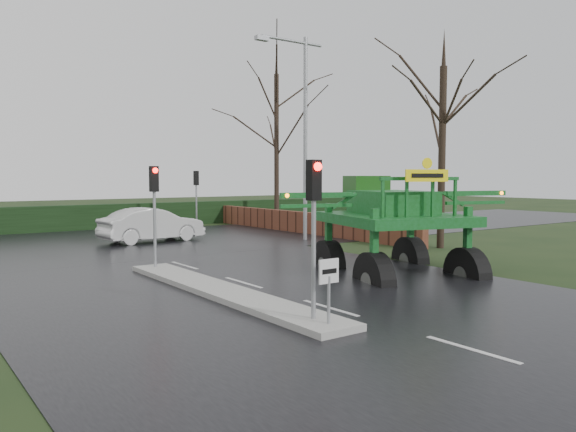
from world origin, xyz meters
TOP-DOWN VIEW (x-y plane):
  - ground at (0.00, 0.00)m, footprint 140.00×140.00m
  - road_main at (0.00, 10.00)m, footprint 14.00×80.00m
  - road_cross at (0.00, 16.00)m, footprint 80.00×12.00m
  - median_island at (-1.30, 3.00)m, footprint 1.20×10.00m
  - hedge_row at (0.00, 24.00)m, footprint 44.00×0.90m
  - brick_wall at (10.50, 16.00)m, footprint 0.40×20.00m
  - keep_left_sign at (-1.30, -1.50)m, footprint 0.50×0.07m
  - traffic_signal_near at (-1.30, -1.01)m, footprint 0.26×0.33m
  - traffic_signal_mid at (-1.30, 7.49)m, footprint 0.26×0.33m
  - traffic_signal_far at (6.50, 20.01)m, footprint 0.26×0.33m
  - street_light_right at (8.19, 12.00)m, footprint 3.85×0.30m
  - tree_right_near at (11.50, 6.00)m, footprint 5.60×5.60m
  - tree_right_far at (13.00, 21.00)m, footprint 7.00×7.00m
  - crop_sprayer at (3.27, 1.98)m, footprint 8.08×6.07m
  - white_sedan at (1.95, 15.69)m, footprint 5.14×2.21m

SIDE VIEW (x-z plane):
  - ground at x=0.00m, z-range 0.00..0.00m
  - white_sedan at x=1.95m, z-range -0.82..0.82m
  - road_main at x=0.00m, z-range -0.01..0.01m
  - road_cross at x=0.00m, z-range 0.00..0.02m
  - median_island at x=-1.30m, z-range 0.01..0.17m
  - brick_wall at x=10.50m, z-range 0.00..1.20m
  - hedge_row at x=0.00m, z-range 0.00..1.50m
  - keep_left_sign at x=-1.30m, z-range 0.38..1.73m
  - crop_sprayer at x=3.27m, z-range -0.13..4.55m
  - traffic_signal_near at x=-1.30m, z-range 0.83..4.35m
  - traffic_signal_mid at x=-1.30m, z-range 0.83..4.35m
  - traffic_signal_far at x=6.50m, z-range 0.83..4.35m
  - tree_right_near at x=11.50m, z-range 0.38..10.02m
  - street_light_right at x=8.19m, z-range 0.99..10.99m
  - tree_right_far at x=13.00m, z-range 0.47..12.52m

